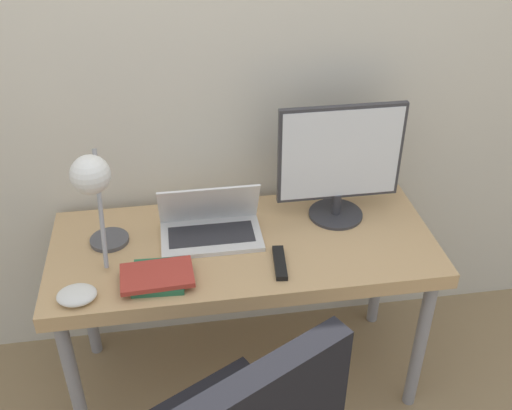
# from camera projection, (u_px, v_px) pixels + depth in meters

# --- Properties ---
(wall_back) EXTENTS (8.00, 0.05, 2.60)m
(wall_back) POSITION_uv_depth(u_px,v_px,m) (228.00, 58.00, 2.21)
(wall_back) COLOR beige
(wall_back) RESTS_ON ground_plane
(desk) EXTENTS (1.43, 0.61, 0.72)m
(desk) POSITION_uv_depth(u_px,v_px,m) (244.00, 257.00, 2.26)
(desk) COLOR tan
(desk) RESTS_ON ground_plane
(laptop) EXTENTS (0.37, 0.22, 0.22)m
(laptop) POSITION_uv_depth(u_px,v_px,m) (211.00, 226.00, 2.23)
(laptop) COLOR silver
(laptop) RESTS_ON desk
(monitor) EXTENTS (0.47, 0.21, 0.47)m
(monitor) POSITION_uv_depth(u_px,v_px,m) (340.00, 161.00, 2.24)
(monitor) COLOR #333338
(monitor) RESTS_ON desk
(desk_lamp) EXTENTS (0.14, 0.31, 0.45)m
(desk_lamp) POSITION_uv_depth(u_px,v_px,m) (94.00, 186.00, 1.92)
(desk_lamp) COLOR #4C4C51
(desk_lamp) RESTS_ON desk
(book_stack) EXTENTS (0.25, 0.19, 0.04)m
(book_stack) POSITION_uv_depth(u_px,v_px,m) (158.00, 276.00, 2.03)
(book_stack) COLOR #286B47
(book_stack) RESTS_ON desk
(tv_remote) EXTENTS (0.06, 0.18, 0.02)m
(tv_remote) POSITION_uv_depth(u_px,v_px,m) (280.00, 263.00, 2.11)
(tv_remote) COLOR black
(tv_remote) RESTS_ON desk
(game_controller) EXTENTS (0.13, 0.11, 0.04)m
(game_controller) POSITION_uv_depth(u_px,v_px,m) (77.00, 295.00, 1.95)
(game_controller) COLOR white
(game_controller) RESTS_ON desk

